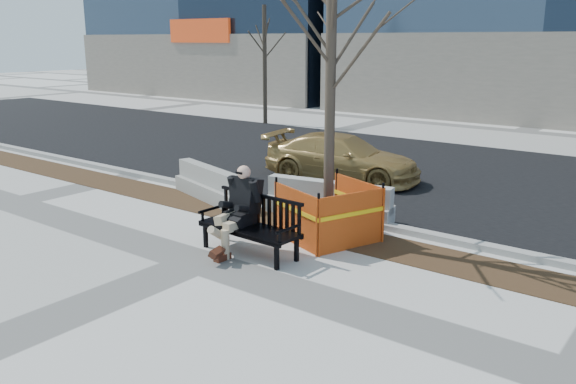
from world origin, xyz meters
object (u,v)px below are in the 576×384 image
(seated_man, at_px, (241,250))
(tree_fence, at_px, (328,238))
(jersey_barrier_left, at_px, (211,199))
(bench, at_px, (250,254))
(jersey_barrier_right, at_px, (328,217))
(sedan, at_px, (342,180))

(seated_man, height_order, tree_fence, tree_fence)
(tree_fence, relative_size, jersey_barrier_left, 2.11)
(bench, height_order, tree_fence, tree_fence)
(tree_fence, distance_m, jersey_barrier_right, 1.39)
(sedan, bearing_deg, jersey_barrier_right, -161.19)
(tree_fence, height_order, sedan, tree_fence)
(jersey_barrier_left, bearing_deg, sedan, 85.33)
(bench, relative_size, seated_man, 1.27)
(sedan, xyz_separation_m, jersey_barrier_left, (-1.41, -3.59, 0.00))
(seated_man, bearing_deg, bench, -11.20)
(sedan, relative_size, jersey_barrier_left, 1.56)
(seated_man, xyz_separation_m, jersey_barrier_left, (-2.90, 2.18, 0.00))
(bench, xyz_separation_m, sedan, (-1.76, 5.83, 0.00))
(tree_fence, bearing_deg, seated_man, -120.80)
(seated_man, distance_m, jersey_barrier_left, 3.63)
(seated_man, xyz_separation_m, sedan, (-1.49, 5.77, 0.00))
(sedan, distance_m, jersey_barrier_right, 3.51)
(sedan, bearing_deg, jersey_barrier_left, 149.72)
(jersey_barrier_left, xyz_separation_m, jersey_barrier_right, (3.04, 0.48, 0.00))
(jersey_barrier_left, bearing_deg, jersey_barrier_right, 25.68)
(sedan, relative_size, jersey_barrier_right, 1.52)
(sedan, bearing_deg, tree_fence, -159.65)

